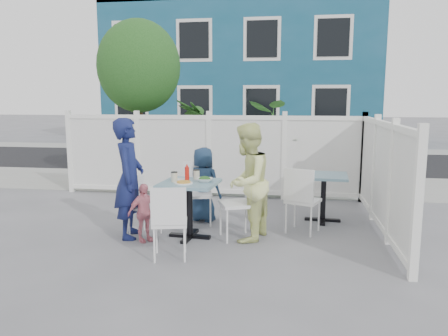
# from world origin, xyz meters

# --- Properties ---
(ground) EXTENTS (80.00, 80.00, 0.00)m
(ground) POSITION_xyz_m (0.00, 0.00, 0.00)
(ground) COLOR slate
(near_sidewalk) EXTENTS (24.00, 2.60, 0.01)m
(near_sidewalk) POSITION_xyz_m (0.00, 3.80, 0.01)
(near_sidewalk) COLOR gray
(near_sidewalk) RESTS_ON ground
(street) EXTENTS (24.00, 5.00, 0.01)m
(street) POSITION_xyz_m (0.00, 7.50, 0.00)
(street) COLOR black
(street) RESTS_ON ground
(far_sidewalk) EXTENTS (24.00, 1.60, 0.01)m
(far_sidewalk) POSITION_xyz_m (0.00, 10.60, 0.01)
(far_sidewalk) COLOR gray
(far_sidewalk) RESTS_ON ground
(building) EXTENTS (11.00, 6.00, 6.00)m
(building) POSITION_xyz_m (-0.50, 14.00, 3.00)
(building) COLOR navy
(building) RESTS_ON ground
(fence_back) EXTENTS (5.86, 0.08, 1.60)m
(fence_back) POSITION_xyz_m (0.10, 2.40, 0.78)
(fence_back) COLOR white
(fence_back) RESTS_ON ground
(fence_right) EXTENTS (0.08, 3.66, 1.60)m
(fence_right) POSITION_xyz_m (3.00, 0.60, 0.78)
(fence_right) COLOR white
(fence_right) RESTS_ON ground
(tree) EXTENTS (1.80, 1.62, 3.59)m
(tree) POSITION_xyz_m (-1.60, 3.30, 2.59)
(tree) COLOR #382316
(tree) RESTS_ON ground
(utility_cabinet) EXTENTS (0.70, 0.53, 1.21)m
(utility_cabinet) POSITION_xyz_m (-2.10, 4.00, 0.60)
(utility_cabinet) COLOR gold
(utility_cabinet) RESTS_ON ground
(potted_shrub_a) EXTENTS (1.48, 1.48, 1.89)m
(potted_shrub_a) POSITION_xyz_m (-0.30, 3.10, 0.95)
(potted_shrub_a) COLOR #184214
(potted_shrub_a) RESTS_ON ground
(potted_shrub_b) EXTENTS (2.22, 2.15, 1.88)m
(potted_shrub_b) POSITION_xyz_m (1.69, 3.00, 0.94)
(potted_shrub_b) COLOR #184214
(potted_shrub_b) RESTS_ON ground
(main_table) EXTENTS (0.81, 0.81, 0.79)m
(main_table) POSITION_xyz_m (0.31, -0.16, 0.61)
(main_table) COLOR teal
(main_table) RESTS_ON ground
(spare_table) EXTENTS (0.76, 0.76, 0.75)m
(spare_table) POSITION_xyz_m (2.20, 0.98, 0.58)
(spare_table) COLOR teal
(spare_table) RESTS_ON ground
(chair_left) EXTENTS (0.47, 0.48, 0.84)m
(chair_left) POSITION_xyz_m (-0.41, -0.11, 0.49)
(chair_left) COLOR white
(chair_left) RESTS_ON ground
(chair_right) EXTENTS (0.58, 0.59, 1.01)m
(chair_right) POSITION_xyz_m (1.04, -0.04, 0.59)
(chair_right) COLOR white
(chair_right) RESTS_ON ground
(chair_back) EXTENTS (0.52, 0.51, 0.95)m
(chair_back) POSITION_xyz_m (0.26, 0.60, 0.55)
(chair_back) COLOR white
(chair_back) RESTS_ON ground
(chair_near) EXTENTS (0.49, 0.48, 0.91)m
(chair_near) POSITION_xyz_m (0.27, -1.03, 0.53)
(chair_near) COLOR white
(chair_near) RESTS_ON ground
(chair_spare) EXTENTS (0.56, 0.55, 0.96)m
(chair_spare) POSITION_xyz_m (1.84, 0.26, 0.56)
(chair_spare) COLOR white
(chair_spare) RESTS_ON ground
(man) EXTENTS (0.50, 0.67, 1.67)m
(man) POSITION_xyz_m (-0.52, -0.23, 0.83)
(man) COLOR #151D4F
(man) RESTS_ON ground
(woman) EXTENTS (0.79, 0.91, 1.60)m
(woman) POSITION_xyz_m (1.10, -0.11, 0.80)
(woman) COLOR #DBEC47
(woman) RESTS_ON ground
(boy) EXTENTS (0.66, 0.52, 1.17)m
(boy) POSITION_xyz_m (0.33, 0.71, 0.59)
(boy) COLOR #1B304D
(boy) RESTS_ON ground
(toddler) EXTENTS (0.45, 0.48, 0.80)m
(toddler) POSITION_xyz_m (-0.27, -0.40, 0.40)
(toddler) COLOR pink
(toddler) RESTS_ON ground
(plate_main) EXTENTS (0.25, 0.25, 0.02)m
(plate_main) POSITION_xyz_m (0.26, -0.29, 0.80)
(plate_main) COLOR white
(plate_main) RESTS_ON main_table
(plate_side) EXTENTS (0.21, 0.21, 0.01)m
(plate_side) POSITION_xyz_m (0.14, -0.07, 0.80)
(plate_side) COLOR white
(plate_side) RESTS_ON main_table
(salad_bowl) EXTENTS (0.22, 0.22, 0.05)m
(salad_bowl) POSITION_xyz_m (0.52, -0.13, 0.82)
(salad_bowl) COLOR white
(salad_bowl) RESTS_ON main_table
(coffee_cup_a) EXTENTS (0.09, 0.09, 0.13)m
(coffee_cup_a) POSITION_xyz_m (0.11, -0.18, 0.86)
(coffee_cup_a) COLOR beige
(coffee_cup_a) RESTS_ON main_table
(coffee_cup_b) EXTENTS (0.09, 0.09, 0.13)m
(coffee_cup_b) POSITION_xyz_m (0.37, 0.05, 0.86)
(coffee_cup_b) COLOR beige
(coffee_cup_b) RESTS_ON main_table
(ketchup_bottle) EXTENTS (0.06, 0.06, 0.20)m
(ketchup_bottle) POSITION_xyz_m (0.27, -0.12, 0.89)
(ketchup_bottle) COLOR red
(ketchup_bottle) RESTS_ON main_table
(salt_shaker) EXTENTS (0.03, 0.03, 0.06)m
(salt_shaker) POSITION_xyz_m (0.21, 0.06, 0.83)
(salt_shaker) COLOR white
(salt_shaker) RESTS_ON main_table
(pepper_shaker) EXTENTS (0.03, 0.03, 0.07)m
(pepper_shaker) POSITION_xyz_m (0.23, 0.12, 0.83)
(pepper_shaker) COLOR black
(pepper_shaker) RESTS_ON main_table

